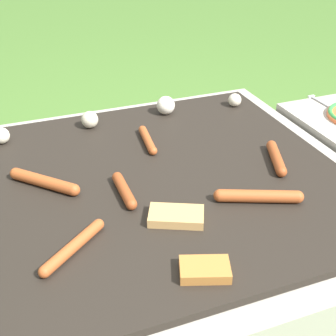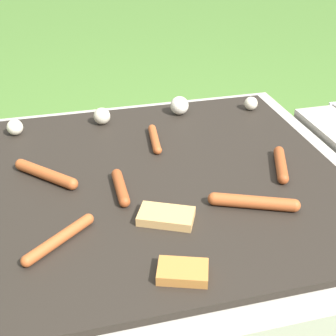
% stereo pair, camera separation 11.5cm
% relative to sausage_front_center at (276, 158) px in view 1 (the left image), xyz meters
% --- Properties ---
extents(ground_plane, '(14.00, 14.00, 0.00)m').
position_rel_sausage_front_center_xyz_m(ground_plane, '(-0.28, 0.04, -0.42)').
color(ground_plane, '#47702D').
extents(grill, '(0.97, 0.97, 0.41)m').
position_rel_sausage_front_center_xyz_m(grill, '(-0.28, 0.04, -0.22)').
color(grill, '#9E998E').
rests_on(grill, ground_plane).
extents(sausage_front_center, '(0.08, 0.16, 0.03)m').
position_rel_sausage_front_center_xyz_m(sausage_front_center, '(0.00, 0.00, 0.00)').
color(sausage_front_center, '#93421E').
rests_on(sausage_front_center, grill).
extents(sausage_mid_left, '(0.04, 0.15, 0.02)m').
position_rel_sausage_front_center_xyz_m(sausage_mid_left, '(-0.28, 0.22, -0.00)').
color(sausage_mid_left, '#A34C23').
rests_on(sausage_mid_left, grill).
extents(sausage_back_center, '(0.15, 0.15, 0.03)m').
position_rel_sausage_front_center_xyz_m(sausage_back_center, '(-0.58, 0.10, 0.00)').
color(sausage_back_center, '#A34C23').
rests_on(sausage_back_center, grill).
extents(sausage_back_right, '(0.03, 0.15, 0.03)m').
position_rel_sausage_front_center_xyz_m(sausage_back_right, '(-0.41, -0.00, -0.00)').
color(sausage_back_right, '#93421E').
rests_on(sausage_back_right, grill).
extents(sausage_front_left, '(0.19, 0.10, 0.03)m').
position_rel_sausage_front_center_xyz_m(sausage_front_left, '(-0.13, -0.14, 0.00)').
color(sausage_front_left, '#A34C23').
rests_on(sausage_front_left, grill).
extents(sausage_front_right, '(0.15, 0.12, 0.02)m').
position_rel_sausage_front_center_xyz_m(sausage_front_right, '(-0.56, -0.16, -0.00)').
color(sausage_front_right, '#A34C23').
rests_on(sausage_front_right, grill).
extents(bread_slice_left, '(0.11, 0.09, 0.02)m').
position_rel_sausage_front_center_xyz_m(bread_slice_left, '(-0.34, -0.30, -0.00)').
color(bread_slice_left, '#B27033').
rests_on(bread_slice_left, grill).
extents(bread_slice_right, '(0.14, 0.11, 0.02)m').
position_rel_sausage_front_center_xyz_m(bread_slice_right, '(-0.33, -0.13, -0.00)').
color(bread_slice_right, tan).
rests_on(bread_slice_right, grill).
extents(mushroom_row, '(0.77, 0.07, 0.06)m').
position_rel_sausage_front_center_xyz_m(mushroom_row, '(-0.28, 0.38, 0.01)').
color(mushroom_row, beige).
rests_on(mushroom_row, grill).
extents(fork_utensil, '(0.02, 0.17, 0.01)m').
position_rel_sausage_front_center_xyz_m(fork_utensil, '(0.35, 0.26, -0.01)').
color(fork_utensil, silver).
rests_on(fork_utensil, side_ledge).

